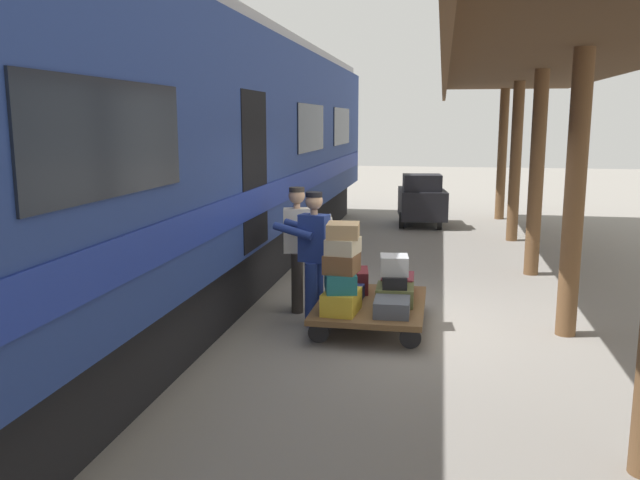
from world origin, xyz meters
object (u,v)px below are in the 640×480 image
at_px(suitcase_tan_vintage, 343,230).
at_px(suitcase_gray_aluminum, 394,265).
at_px(suitcase_slate_roller, 392,307).
at_px(suitcase_teal_softside, 340,282).
at_px(train_car, 145,161).
at_px(suitcase_brown_leather, 342,263).
at_px(suitcase_olive_duffel, 395,295).
at_px(suitcase_navy_fabric, 347,294).
at_px(suitcase_maroon_trunk, 353,280).
at_px(suitcase_cream_canvas, 343,246).
at_px(suitcase_yellow_case, 341,302).
at_px(porter_in_overalls, 313,253).
at_px(suitcase_burgundy_valise, 398,284).
at_px(suitcase_black_hardshell, 394,280).
at_px(baggage_tug, 422,201).
at_px(porter_by_door, 299,244).
at_px(luggage_cart, 371,305).

distance_m(suitcase_tan_vintage, suitcase_gray_aluminum, 0.90).
relative_size(suitcase_slate_roller, suitcase_teal_softside, 1.01).
xyz_separation_m(train_car, suitcase_brown_leather, (-2.71, 0.60, -1.15)).
bearing_deg(suitcase_olive_duffel, suitcase_navy_fabric, 0.00).
distance_m(suitcase_maroon_trunk, suitcase_gray_aluminum, 0.83).
height_order(suitcase_slate_roller, suitcase_cream_canvas, suitcase_cream_canvas).
xyz_separation_m(suitcase_yellow_case, porter_in_overalls, (0.45, -0.49, 0.48)).
height_order(suitcase_burgundy_valise, porter_in_overalls, porter_in_overalls).
height_order(suitcase_teal_softside, suitcase_gray_aluminum, suitcase_gray_aluminum).
height_order(suitcase_tan_vintage, suitcase_gray_aluminum, suitcase_tan_vintage).
bearing_deg(suitcase_black_hardshell, train_car, -1.21).
xyz_separation_m(suitcase_gray_aluminum, baggage_tug, (-0.09, -8.32, -0.18)).
distance_m(suitcase_black_hardshell, suitcase_brown_leather, 0.85).
height_order(suitcase_maroon_trunk, suitcase_cream_canvas, suitcase_cream_canvas).
xyz_separation_m(suitcase_maroon_trunk, suitcase_gray_aluminum, (-0.58, 0.49, 0.34)).
xyz_separation_m(train_car, suitcase_yellow_case, (-2.72, 0.61, -1.61)).
height_order(suitcase_maroon_trunk, suitcase_yellow_case, suitcase_maroon_trunk).
relative_size(suitcase_maroon_trunk, suitcase_teal_softside, 1.07).
bearing_deg(porter_by_door, porter_in_overalls, 119.02).
bearing_deg(suitcase_navy_fabric, suitcase_olive_duffel, 180.00).
bearing_deg(luggage_cart, suitcase_brown_leather, 58.48).
height_order(suitcase_black_hardshell, suitcase_brown_leather, suitcase_brown_leather).
bearing_deg(porter_by_door, luggage_cart, 153.21).
relative_size(suitcase_slate_roller, suitcase_brown_leather, 1.20).
bearing_deg(suitcase_tan_vintage, luggage_cart, -122.76).
height_order(suitcase_cream_canvas, suitcase_tan_vintage, suitcase_tan_vintage).
xyz_separation_m(suitcase_maroon_trunk, suitcase_burgundy_valise, (-0.60, 0.00, -0.03)).
relative_size(suitcase_cream_canvas, suitcase_gray_aluminum, 1.13).
relative_size(train_car, baggage_tug, 11.55).
xyz_separation_m(suitcase_olive_duffel, suitcase_gray_aluminum, (0.02, -0.02, 0.38)).
distance_m(suitcase_navy_fabric, suitcase_cream_canvas, 0.86).
bearing_deg(suitcase_yellow_case, suitcase_tan_vintage, -98.22).
xyz_separation_m(luggage_cart, suitcase_burgundy_valise, (-0.30, -0.51, 0.17)).
xyz_separation_m(suitcase_navy_fabric, suitcase_tan_vintage, (-0.01, 0.46, 0.90)).
relative_size(porter_by_door, baggage_tug, 0.94).
bearing_deg(suitcase_navy_fabric, baggage_tug, -94.61).
bearing_deg(suitcase_maroon_trunk, luggage_cart, 120.70).
height_order(suitcase_navy_fabric, suitcase_burgundy_valise, suitcase_burgundy_valise).
bearing_deg(suitcase_black_hardshell, suitcase_slate_roller, 91.54).
bearing_deg(baggage_tug, suitcase_teal_softside, 85.54).
relative_size(suitcase_black_hardshell, suitcase_teal_softside, 1.08).
distance_m(luggage_cart, suitcase_cream_canvas, 1.01).
distance_m(suitcase_olive_duffel, suitcase_teal_softside, 0.84).
bearing_deg(porter_by_door, suitcase_olive_duffel, 158.59).
height_order(luggage_cart, suitcase_brown_leather, suitcase_brown_leather).
bearing_deg(suitcase_gray_aluminum, suitcase_burgundy_valise, -92.27).
bearing_deg(suitcase_olive_duffel, suitcase_burgundy_valise, -90.00).
distance_m(train_car, suitcase_olive_duffel, 3.70).
xyz_separation_m(suitcase_black_hardshell, suitcase_teal_softside, (0.60, 0.53, 0.08)).
bearing_deg(baggage_tug, suitcase_yellow_case, 85.65).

